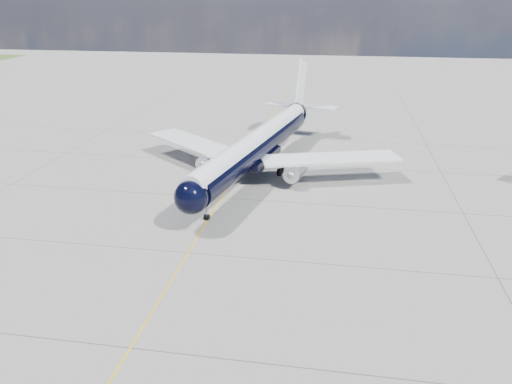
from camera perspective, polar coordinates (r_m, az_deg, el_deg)
ground at (r=69.54m, az=-3.03°, el=0.87°), size 320.00×320.00×0.00m
taxiway_centerline at (r=65.01m, az=-3.97°, el=-0.68°), size 0.16×160.00×0.01m
main_airliner at (r=72.91m, az=0.41°, el=5.55°), size 39.72×48.92×14.22m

